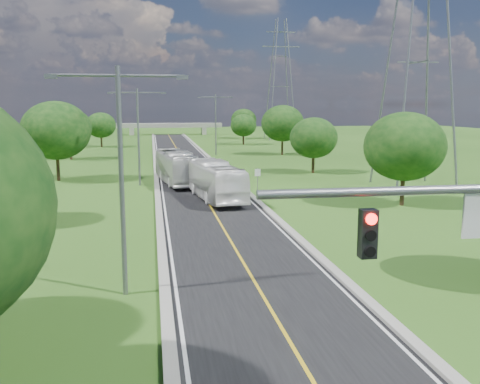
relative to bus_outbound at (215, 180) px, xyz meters
name	(u,v)px	position (x,y,z in m)	size (l,w,h in m)	color
ground	(188,168)	(-0.80, 24.75, -1.73)	(260.00, 260.00, 0.00)	#264A15
road	(185,163)	(-0.80, 30.75, -1.70)	(8.00, 150.00, 0.06)	black
curb_left	(155,163)	(-5.05, 30.75, -1.62)	(0.50, 150.00, 0.22)	gray
curb_right	(214,162)	(3.45, 30.75, -1.62)	(0.50, 150.00, 0.22)	gray
speed_limit_sign	(258,177)	(4.40, 2.74, -0.12)	(0.55, 0.09, 2.40)	slate
overpass	(168,126)	(-0.80, 104.75, 0.69)	(30.00, 3.00, 3.20)	gray
streetlight_near_left	(121,162)	(-6.80, -23.25, 4.22)	(5.90, 0.25, 10.00)	slate
streetlight_mid_left	(138,128)	(-6.80, 9.75, 4.22)	(5.90, 0.25, 10.00)	slate
streetlight_far_right	(216,119)	(5.20, 42.75, 4.22)	(5.90, 0.25, 10.00)	slate
power_tower_near	(419,48)	(21.20, 4.75, 12.28)	(9.00, 6.40, 28.00)	slate
power_tower_far	(280,80)	(25.20, 79.75, 12.28)	(9.00, 6.40, 28.00)	slate
tree_lc	(56,130)	(-15.80, 14.75, 3.85)	(7.56, 7.56, 8.79)	black
tree_ld	(70,127)	(-17.80, 38.75, 3.23)	(6.72, 6.72, 7.82)	black
tree_le	(101,125)	(-15.30, 62.75, 2.61)	(5.88, 5.88, 6.84)	black
tree_rb	(404,146)	(15.20, -5.25, 3.23)	(6.72, 6.72, 7.82)	black
tree_rc	(314,138)	(14.20, 16.75, 2.61)	(5.88, 5.88, 6.84)	black
tree_rd	(283,123)	(16.20, 40.75, 3.54)	(7.14, 7.14, 8.30)	black
tree_re	(243,125)	(13.70, 64.75, 2.30)	(5.46, 5.46, 6.35)	black
tree_rf	(244,120)	(17.20, 84.75, 2.92)	(6.30, 6.30, 7.33)	black
bus_outbound	(215,180)	(0.00, 0.00, 0.00)	(2.80, 11.96, 3.33)	white
bus_inbound	(177,167)	(-2.87, 10.43, 0.05)	(2.89, 12.34, 3.44)	silver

